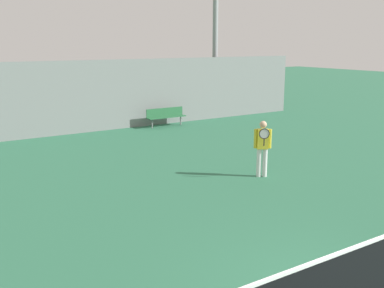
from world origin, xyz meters
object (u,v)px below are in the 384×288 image
tennis_player (262,146)px  bench_courtside_far (166,115)px  tennis_net (356,278)px  light_pole_center_back (215,22)px

tennis_player → bench_courtside_far: bearing=112.7°
tennis_net → tennis_player: 6.99m
tennis_net → light_pole_center_back: bearing=61.1°
tennis_net → tennis_player: size_ratio=6.84×
tennis_net → bench_courtside_far: (5.09, 14.84, 0.00)m
bench_courtside_far → light_pole_center_back: (3.93, 1.48, 4.44)m
light_pole_center_back → tennis_player: bearing=-118.4°
tennis_net → bench_courtside_far: bearing=71.1°
tennis_player → bench_courtside_far: 8.95m
tennis_net → light_pole_center_back: size_ratio=1.34×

